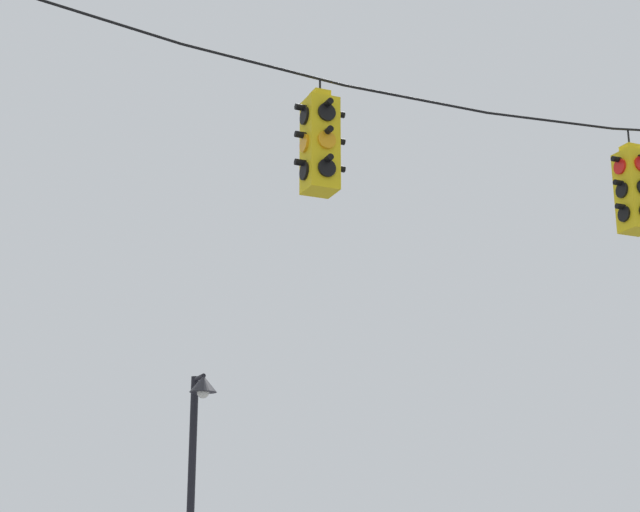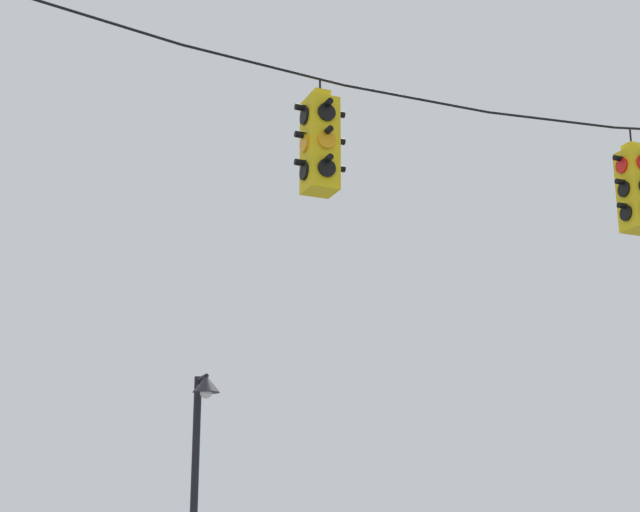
% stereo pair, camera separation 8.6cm
% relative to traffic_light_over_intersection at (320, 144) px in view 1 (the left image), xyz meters
% --- Properties ---
extents(span_wire, '(13.08, 0.03, 0.72)m').
position_rel_traffic_light_over_intersection_xyz_m(span_wire, '(1.23, 0.00, 0.99)').
color(span_wire, black).
extents(traffic_light_over_intersection, '(0.58, 0.58, 1.32)m').
position_rel_traffic_light_over_intersection_xyz_m(traffic_light_over_intersection, '(0.00, 0.00, 0.00)').
color(traffic_light_over_intersection, yellow).
extents(traffic_light_near_left_pole, '(0.58, 0.58, 1.36)m').
position_rel_traffic_light_over_intersection_xyz_m(traffic_light_near_left_pole, '(4.28, 0.00, 0.07)').
color(traffic_light_near_left_pole, yellow).
extents(street_lamp, '(0.42, 0.74, 4.19)m').
position_rel_traffic_light_over_intersection_xyz_m(street_lamp, '(0.36, 5.58, -2.88)').
color(street_lamp, black).
rests_on(street_lamp, ground_plane).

